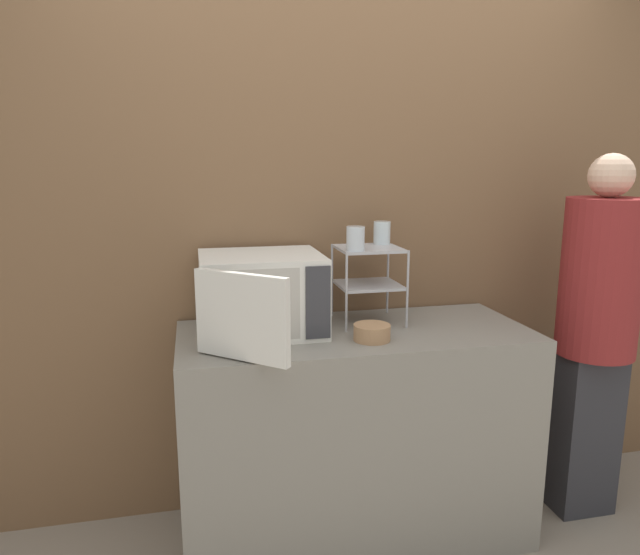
# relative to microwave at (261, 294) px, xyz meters

# --- Properties ---
(wall_back) EXTENTS (8.00, 0.06, 2.60)m
(wall_back) POSITION_rel_microwave_xyz_m (0.38, 0.29, 0.22)
(wall_back) COLOR brown
(wall_back) RESTS_ON ground_plane
(counter) EXTENTS (1.44, 0.62, 0.92)m
(counter) POSITION_rel_microwave_xyz_m (0.38, -0.06, -0.62)
(counter) COLOR gray
(counter) RESTS_ON ground_plane
(microwave) EXTENTS (0.51, 0.69, 0.32)m
(microwave) POSITION_rel_microwave_xyz_m (0.00, 0.00, 0.00)
(microwave) COLOR silver
(microwave) RESTS_ON counter
(dish_rack) EXTENTS (0.27, 0.26, 0.33)m
(dish_rack) POSITION_rel_microwave_xyz_m (0.47, 0.06, 0.08)
(dish_rack) COLOR #B2B2B7
(dish_rack) RESTS_ON counter
(glass_front_left) EXTENTS (0.07, 0.07, 0.10)m
(glass_front_left) POSITION_rel_microwave_xyz_m (0.39, -0.02, 0.22)
(glass_front_left) COLOR silver
(glass_front_left) RESTS_ON dish_rack
(glass_back_right) EXTENTS (0.07, 0.07, 0.10)m
(glass_back_right) POSITION_rel_microwave_xyz_m (0.56, 0.14, 0.22)
(glass_back_right) COLOR silver
(glass_back_right) RESTS_ON dish_rack
(bowl) EXTENTS (0.14, 0.14, 0.06)m
(bowl) POSITION_rel_microwave_xyz_m (0.41, -0.20, -0.13)
(bowl) COLOR #AD7F56
(bowl) RESTS_ON counter
(person) EXTENTS (0.34, 0.34, 1.64)m
(person) POSITION_rel_microwave_xyz_m (1.47, -0.14, -0.16)
(person) COLOR #2D2D33
(person) RESTS_ON ground_plane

